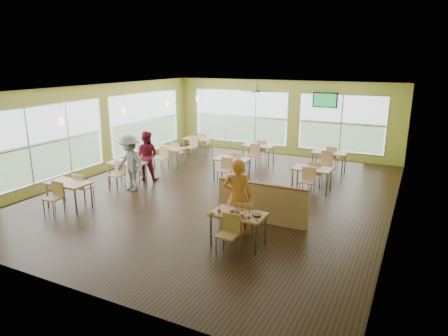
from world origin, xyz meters
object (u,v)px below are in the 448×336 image
Objects in this scene: half_wall_divider at (262,203)px; food_basket at (257,215)px; man_plaid at (238,197)px; main_table at (238,218)px.

food_basket is (0.43, -1.43, 0.25)m from half_wall_divider.
main_table is at bearing 95.22° from man_plaid.
half_wall_divider reaches higher than main_table.
man_plaid is (-0.26, 0.51, 0.30)m from main_table.
man_plaid reaches higher than half_wall_divider.
half_wall_divider is at bearing 90.00° from main_table.
main_table is at bearing -90.00° from half_wall_divider.
man_plaid reaches higher than main_table.
food_basket is (0.68, -0.49, -0.15)m from man_plaid.
half_wall_divider reaches higher than food_basket.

